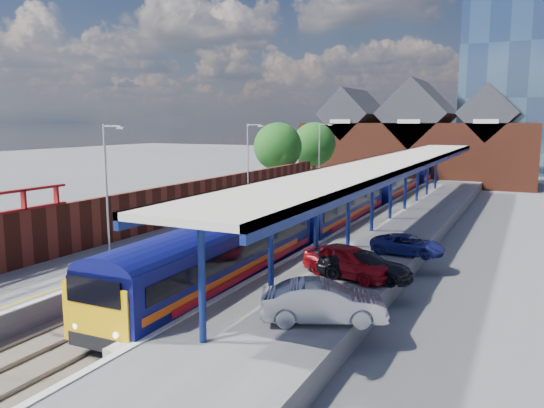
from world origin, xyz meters
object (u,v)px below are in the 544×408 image
(parked_car_dark, at_px, (365,265))
(platform_sign, at_px, (275,187))
(lamp_post_b, at_px, (108,180))
(parked_car_red, at_px, (348,261))
(parked_car_silver, at_px, (323,302))
(lamp_post_d, at_px, (320,151))
(parked_car_blue, at_px, (408,245))
(train, at_px, (369,191))
(lamp_post_c, at_px, (249,161))
(relay_cabinet, at_px, (121,361))

(parked_car_dark, bearing_deg, platform_sign, 37.79)
(lamp_post_b, bearing_deg, parked_car_red, 5.13)
(parked_car_red, xyz_separation_m, parked_car_silver, (0.95, -5.81, -0.02))
(lamp_post_b, xyz_separation_m, lamp_post_d, (0.00, 32.00, 0.00))
(lamp_post_d, bearing_deg, parked_car_blue, -59.64)
(parked_car_red, bearing_deg, train, 30.96)
(lamp_post_d, height_order, platform_sign, lamp_post_d)
(lamp_post_c, relative_size, relay_cabinet, 7.00)
(platform_sign, xyz_separation_m, parked_car_blue, (13.50, -11.37, -1.15))
(parked_car_blue, bearing_deg, platform_sign, 50.01)
(parked_car_red, distance_m, relay_cabinet, 11.47)
(train, height_order, relay_cabinet, train)
(lamp_post_c, relative_size, platform_sign, 2.80)
(parked_car_silver, height_order, relay_cabinet, parked_car_silver)
(lamp_post_c, xyz_separation_m, parked_car_red, (13.29, -14.81, -3.23))
(relay_cabinet, bearing_deg, lamp_post_d, 104.10)
(train, bearing_deg, lamp_post_c, -135.83)
(platform_sign, xyz_separation_m, parked_car_dark, (12.70, -16.80, -1.05))
(lamp_post_c, distance_m, parked_car_dark, 20.69)
(train, distance_m, lamp_post_d, 11.83)
(parked_car_red, bearing_deg, lamp_post_b, 112.47)
(lamp_post_b, height_order, parked_car_silver, lamp_post_b)
(lamp_post_d, xyz_separation_m, parked_car_red, (13.29, -30.81, -3.23))
(platform_sign, relative_size, parked_car_red, 0.56)
(lamp_post_c, height_order, parked_car_blue, lamp_post_c)
(parked_car_blue, distance_m, relay_cabinet, 17.08)
(parked_car_dark, bearing_deg, relay_cabinet, 155.97)
(lamp_post_b, bearing_deg, lamp_post_d, 90.00)
(lamp_post_b, distance_m, parked_car_blue, 16.64)
(lamp_post_d, relative_size, parked_car_red, 1.57)
(lamp_post_b, distance_m, relay_cabinet, 13.90)
(lamp_post_c, relative_size, lamp_post_d, 1.00)
(lamp_post_c, distance_m, parked_car_silver, 25.27)
(lamp_post_c, xyz_separation_m, relay_cabinet, (9.16, -25.43, -4.49))
(lamp_post_d, height_order, parked_car_dark, lamp_post_d)
(lamp_post_c, distance_m, lamp_post_d, 16.00)
(lamp_post_b, bearing_deg, train, 71.61)
(lamp_post_b, height_order, parked_car_red, lamp_post_b)
(lamp_post_b, distance_m, lamp_post_d, 32.00)
(lamp_post_b, relative_size, parked_car_silver, 1.57)
(train, xyz_separation_m, lamp_post_d, (-7.86, 8.37, 2.87))
(train, distance_m, parked_car_blue, 18.40)
(lamp_post_b, xyz_separation_m, platform_sign, (1.36, 18.00, -2.30))
(train, xyz_separation_m, parked_car_silver, (6.39, -28.25, -0.39))
(parked_car_red, relative_size, parked_car_dark, 1.01)
(lamp_post_b, height_order, parked_car_blue, lamp_post_b)
(lamp_post_d, bearing_deg, parked_car_silver, -68.74)
(lamp_post_c, xyz_separation_m, lamp_post_d, (0.00, 16.00, 0.00))
(parked_car_dark, height_order, relay_cabinet, parked_car_dark)
(parked_car_silver, bearing_deg, relay_cabinet, 108.71)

